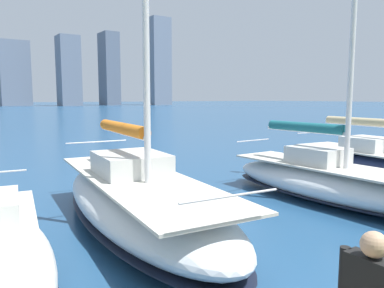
{
  "coord_description": "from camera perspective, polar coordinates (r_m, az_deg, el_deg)",
  "views": [
    {
      "loc": [
        4.81,
        1.19,
        3.31
      ],
      "look_at": [
        -0.17,
        -6.28,
        2.2
      ],
      "focal_mm": 35.0,
      "sensor_mm": 36.0,
      "label": 1
    }
  ],
  "objects": [
    {
      "name": "sailboat_tan",
      "position": [
        16.8,
        26.31,
        -2.61
      ],
      "size": [
        3.26,
        8.1,
        12.95
      ],
      "color": "navy",
      "rests_on": "ground"
    },
    {
      "name": "sailboat_teal",
      "position": [
        12.86,
        20.03,
        -5.04
      ],
      "size": [
        2.51,
        7.79,
        12.84
      ],
      "color": "silver",
      "rests_on": "ground"
    },
    {
      "name": "sailboat_orange",
      "position": [
        9.86,
        -8.22,
        -8.28
      ],
      "size": [
        3.65,
        9.33,
        10.12
      ],
      "color": "silver",
      "rests_on": "ground"
    }
  ]
}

